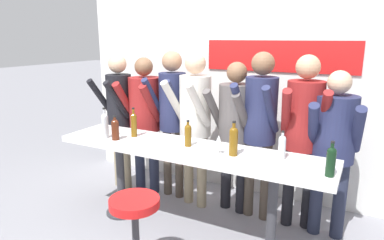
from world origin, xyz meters
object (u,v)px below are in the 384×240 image
Objects in this scene: person_far_left at (119,106)px; person_right at (260,118)px; tasting_table at (188,159)px; wine_bottle_4 at (331,160)px; wine_bottle_2 at (115,128)px; person_rightmost at (334,138)px; wine_bottle_0 at (134,124)px; bar_stool at (135,225)px; wine_glass_0 at (219,141)px; person_left at (145,111)px; person_center_left at (172,108)px; wine_bottle_6 at (105,124)px; wine_bottle_3 at (282,146)px; wine_bottle_5 at (234,140)px; person_center at (195,113)px; person_far_right at (304,124)px; person_center_right at (235,122)px; wine_bottle_1 at (188,134)px.

person_far_left is 1.83m from person_right.
wine_bottle_4 is (1.31, -0.13, 0.26)m from tasting_table.
person_rightmost is at bearing 19.92° from wine_bottle_2.
person_far_left is at bearing 140.41° from wine_bottle_0.
bar_stool is 1.03m from wine_glass_0.
wine_bottle_2 is at bearing -79.55° from person_left.
wine_bottle_2 is (-0.21, -0.79, -0.10)m from person_center_left.
person_center_left is 0.87m from wine_bottle_6.
bar_stool is at bearing -136.97° from wine_bottle_3.
wine_bottle_5 is at bearing -2.68° from tasting_table.
person_center_left reaches higher than person_center.
wine_bottle_6 reaches higher than wine_bottle_2.
wine_bottle_0 is at bearing -30.66° from person_far_left.
person_center_left is at bearing 157.39° from wine_bottle_4.
person_far_right is at bearing 24.10° from wine_bottle_2.
bar_stool is at bearing -59.82° from person_left.
person_center_right reaches higher than wine_glass_0.
wine_bottle_4 is at bearing 0.32° from wine_bottle_2.
person_center is (-0.16, 1.36, 0.65)m from bar_stool.
bar_stool is 0.39× the size of person_center_left.
wine_bottle_3 is 0.77× the size of wine_bottle_6.
tasting_table is at bearing -70.11° from wine_bottle_1.
person_right is (0.74, 0.05, 0.02)m from person_center.
person_right is at bearing 30.35° from wine_bottle_2.
person_left reaches higher than person_center_right.
person_left reaches higher than wine_bottle_0.
wine_bottle_3 is (0.89, 0.10, 0.24)m from tasting_table.
person_center_left reaches higher than person_center_right.
person_right is at bearing -1.77° from person_left.
wine_bottle_0 is 0.21m from wine_bottle_2.
wine_bottle_4 reaches higher than bar_stool.
wine_bottle_1 is at bearing 109.89° from tasting_table.
bar_stool is at bearing -138.12° from person_rightmost.
person_left is 2.21m from person_rightmost.
wine_bottle_0 reaches higher than wine_bottle_4.
person_center_left reaches higher than person_far_right.
person_far_right is at bearing 54.33° from bar_stool.
person_far_left is at bearing -172.65° from person_left.
person_far_left is at bearing -170.05° from person_center_left.
wine_bottle_0 is (-1.94, -0.55, 0.04)m from person_rightmost.
person_center_right is 6.08× the size of wine_bottle_4.
person_right is (0.59, 1.42, 0.67)m from bar_stool.
person_rightmost is (1.83, -0.05, -0.12)m from person_center_left.
bar_stool is at bearing -154.21° from wine_bottle_4.
person_center_left is 1.25m from wine_bottle_5.
person_center is 5.52× the size of wine_bottle_6.
wine_bottle_3 is at bearing -131.07° from person_rightmost.
person_center is at bearing 96.63° from bar_stool.
bar_stool is at bearing -37.36° from wine_bottle_6.
person_left reaches higher than wine_bottle_3.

